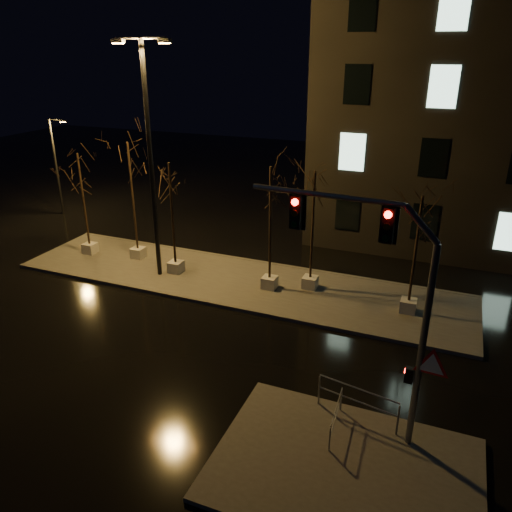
% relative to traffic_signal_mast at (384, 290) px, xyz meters
% --- Properties ---
extents(ground, '(90.00, 90.00, 0.00)m').
position_rel_traffic_signal_mast_xyz_m(ground, '(-7.83, 1.85, -4.71)').
color(ground, black).
rests_on(ground, ground).
extents(median, '(22.00, 5.00, 0.15)m').
position_rel_traffic_signal_mast_xyz_m(median, '(-7.83, 7.85, -4.63)').
color(median, '#46433F').
rests_on(median, ground).
extents(sidewalk_corner, '(7.00, 5.00, 0.15)m').
position_rel_traffic_signal_mast_xyz_m(sidewalk_corner, '(-0.33, -1.65, -4.63)').
color(sidewalk_corner, '#46433F').
rests_on(sidewalk_corner, ground).
extents(tree_0, '(1.80, 1.80, 5.57)m').
position_rel_traffic_signal_mast_xyz_m(tree_0, '(-16.52, 7.97, -0.33)').
color(tree_0, '#B7B4AA').
rests_on(tree_0, median).
extents(tree_1, '(1.80, 1.80, 6.25)m').
position_rel_traffic_signal_mast_xyz_m(tree_1, '(-13.73, 8.41, 0.18)').
color(tree_1, '#B7B4AA').
rests_on(tree_1, median).
extents(tree_2, '(1.80, 1.80, 5.64)m').
position_rel_traffic_signal_mast_xyz_m(tree_2, '(-10.94, 7.56, -0.28)').
color(tree_2, '#B7B4AA').
rests_on(tree_2, median).
extents(tree_3, '(1.80, 1.80, 5.86)m').
position_rel_traffic_signal_mast_xyz_m(tree_3, '(-5.99, 7.64, -0.11)').
color(tree_3, '#B7B4AA').
rests_on(tree_3, median).
extents(tree_4, '(1.80, 1.80, 5.65)m').
position_rel_traffic_signal_mast_xyz_m(tree_4, '(-4.26, 8.36, -0.27)').
color(tree_4, '#B7B4AA').
rests_on(tree_4, median).
extents(tree_5, '(1.80, 1.80, 5.19)m').
position_rel_traffic_signal_mast_xyz_m(tree_5, '(0.23, 7.74, -0.62)').
color(tree_5, '#B7B4AA').
rests_on(tree_5, median).
extents(traffic_signal_mast, '(5.67, 0.52, 6.94)m').
position_rel_traffic_signal_mast_xyz_m(traffic_signal_mast, '(0.00, 0.00, 0.00)').
color(traffic_signal_mast, '#5C5E64').
rests_on(traffic_signal_mast, sidewalk_corner).
extents(streetlight_main, '(2.69, 0.57, 10.75)m').
position_rel_traffic_signal_mast_xyz_m(streetlight_main, '(-11.56, 7.05, 1.64)').
color(streetlight_main, black).
rests_on(streetlight_main, median).
extents(streetlight_far, '(1.24, 0.38, 6.31)m').
position_rel_traffic_signal_mast_xyz_m(streetlight_far, '(-23.07, 13.29, -1.24)').
color(streetlight_far, black).
rests_on(streetlight_far, ground).
extents(guard_rail_a, '(2.51, 0.52, 1.10)m').
position_rel_traffic_signal_mast_xyz_m(guard_rail_a, '(-0.46, 0.35, -3.84)').
color(guard_rail_a, '#5C5E64').
rests_on(guard_rail_a, sidewalk_corner).
extents(guard_rail_b, '(0.13, 1.81, 0.86)m').
position_rel_traffic_signal_mast_xyz_m(guard_rail_b, '(-0.92, -0.36, -4.01)').
color(guard_rail_b, '#5C5E64').
rests_on(guard_rail_b, sidewalk_corner).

